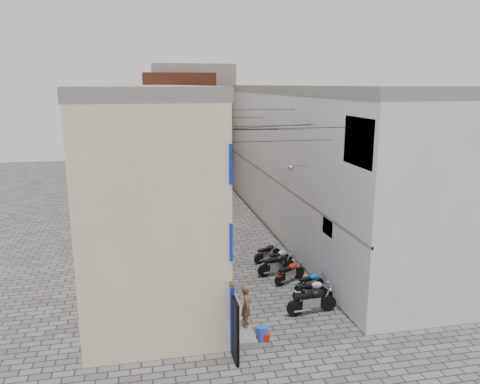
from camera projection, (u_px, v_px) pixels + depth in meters
ground at (301, 343)px, 16.77m from camera, size 90.00×90.00×0.00m
plinth at (200, 233)px, 28.72m from camera, size 0.90×26.00×0.25m
building_left at (148, 165)px, 27.10m from camera, size 5.10×27.00×9.00m
building_right at (311, 159)px, 29.14m from camera, size 5.94×26.00×9.00m
building_far_brick_left at (179, 131)px, 41.94m from camera, size 6.00×6.00×10.00m
building_far_brick_right at (229, 138)px, 45.07m from camera, size 5.00×6.00×8.00m
building_far_concrete at (193, 120)px, 47.95m from camera, size 8.00×5.00×11.00m
far_shopfront at (206, 177)px, 40.52m from camera, size 2.00×0.30×2.40m
overhead_wires at (253, 126)px, 22.45m from camera, size 5.80×13.02×1.32m
motorcycle_a at (312, 299)px, 18.81m from camera, size 2.19×0.86×1.24m
motorcycle_b at (313, 289)px, 19.96m from camera, size 1.78×0.57×1.03m
motorcycle_c at (311, 281)px, 20.84m from camera, size 1.78×1.02×0.98m
motorcycle_d at (290, 271)px, 21.81m from camera, size 1.94×1.41×1.09m
motorcycle_e at (277, 263)px, 22.70m from camera, size 2.10×1.08×1.16m
motorcycle_f at (279, 257)px, 23.81m from camera, size 1.76×1.15×0.98m
motorcycle_g at (268, 252)px, 24.45m from camera, size 1.85×1.34×1.04m
person_a at (247, 306)px, 17.30m from camera, size 0.55×0.68×1.62m
person_b at (223, 255)px, 22.21m from camera, size 0.75×0.92×1.79m
water_jug_near at (261, 333)px, 16.91m from camera, size 0.42×0.42×0.54m
water_jug_far at (263, 333)px, 16.93m from camera, size 0.39×0.39×0.53m
red_crate at (263, 336)px, 16.96m from camera, size 0.54×0.47×0.28m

